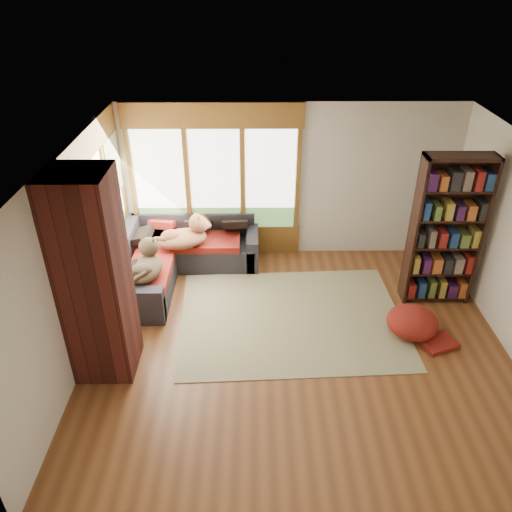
# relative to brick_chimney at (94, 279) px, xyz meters

# --- Properties ---
(floor) EXTENTS (5.50, 5.50, 0.00)m
(floor) POSITION_rel_brick_chimney_xyz_m (2.40, 0.35, -1.30)
(floor) COLOR brown
(floor) RESTS_ON ground
(ceiling) EXTENTS (5.50, 5.50, 0.00)m
(ceiling) POSITION_rel_brick_chimney_xyz_m (2.40, 0.35, 1.30)
(ceiling) COLOR white
(wall_back) EXTENTS (5.50, 0.04, 2.60)m
(wall_back) POSITION_rel_brick_chimney_xyz_m (2.40, 2.85, 0.00)
(wall_back) COLOR silver
(wall_back) RESTS_ON ground
(wall_front) EXTENTS (5.50, 0.04, 2.60)m
(wall_front) POSITION_rel_brick_chimney_xyz_m (2.40, -2.15, 0.00)
(wall_front) COLOR silver
(wall_front) RESTS_ON ground
(wall_left) EXTENTS (0.04, 5.00, 2.60)m
(wall_left) POSITION_rel_brick_chimney_xyz_m (-0.35, 0.35, 0.00)
(wall_left) COLOR silver
(wall_left) RESTS_ON ground
(windows_back) EXTENTS (2.82, 0.10, 1.90)m
(windows_back) POSITION_rel_brick_chimney_xyz_m (1.20, 2.82, 0.05)
(windows_back) COLOR brown
(windows_back) RESTS_ON wall_back
(windows_left) EXTENTS (0.10, 2.62, 1.90)m
(windows_left) POSITION_rel_brick_chimney_xyz_m (-0.32, 1.55, 0.05)
(windows_left) COLOR brown
(windows_left) RESTS_ON wall_left
(roller_blind) EXTENTS (0.03, 0.72, 0.90)m
(roller_blind) POSITION_rel_brick_chimney_xyz_m (-0.29, 2.38, 0.45)
(roller_blind) COLOR gray
(roller_blind) RESTS_ON wall_left
(brick_chimney) EXTENTS (0.70, 0.70, 2.60)m
(brick_chimney) POSITION_rel_brick_chimney_xyz_m (0.00, 0.00, 0.00)
(brick_chimney) COLOR #471914
(brick_chimney) RESTS_ON ground
(sectional_sofa) EXTENTS (2.20, 2.20, 0.80)m
(sectional_sofa) POSITION_rel_brick_chimney_xyz_m (0.45, 2.05, -1.00)
(sectional_sofa) COLOR black
(sectional_sofa) RESTS_ON ground
(area_rug) EXTENTS (3.26, 2.56, 0.01)m
(area_rug) POSITION_rel_brick_chimney_xyz_m (2.36, 0.92, -1.29)
(area_rug) COLOR beige
(area_rug) RESTS_ON ground
(bookshelf) EXTENTS (0.97, 0.32, 2.26)m
(bookshelf) POSITION_rel_brick_chimney_xyz_m (4.54, 1.43, -0.17)
(bookshelf) COLOR black
(bookshelf) RESTS_ON ground
(pouf) EXTENTS (0.79, 0.79, 0.38)m
(pouf) POSITION_rel_brick_chimney_xyz_m (3.99, 0.59, -1.10)
(pouf) COLOR maroon
(pouf) RESTS_ON area_rug
(dog_tan) EXTENTS (0.93, 0.76, 0.46)m
(dog_tan) POSITION_rel_brick_chimney_xyz_m (0.76, 2.16, -0.53)
(dog_tan) COLOR brown
(dog_tan) RESTS_ON sectional_sofa
(dog_brindle) EXTENTS (0.53, 0.80, 0.42)m
(dog_brindle) POSITION_rel_brick_chimney_xyz_m (0.28, 1.34, -0.55)
(dog_brindle) COLOR #2F2318
(dog_brindle) RESTS_ON sectional_sofa
(throw_pillows) EXTENTS (1.98, 1.68, 0.45)m
(throw_pillows) POSITION_rel_brick_chimney_xyz_m (0.48, 2.20, -0.54)
(throw_pillows) COLOR black
(throw_pillows) RESTS_ON sectional_sofa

